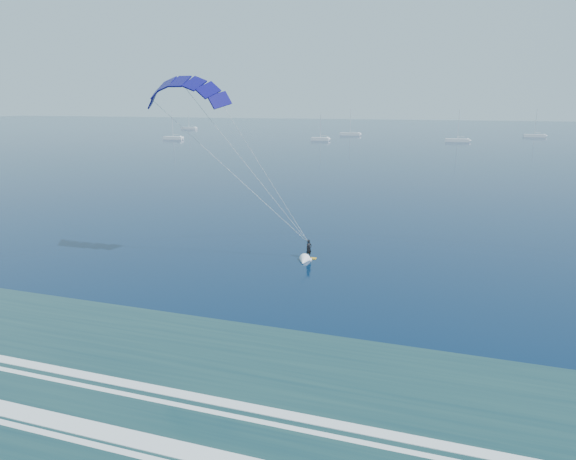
# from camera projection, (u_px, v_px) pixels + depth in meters

# --- Properties ---
(kitesurfer_rig) EXTENTS (15.28, 9.90, 18.41)m
(kitesurfer_rig) POSITION_uv_depth(u_px,v_px,m) (248.00, 167.00, 46.65)
(kitesurfer_rig) COLOR gold
(kitesurfer_rig) RESTS_ON ground
(sailboat_0) EXTENTS (8.56, 2.40, 11.66)m
(sailboat_0) POSITION_uv_depth(u_px,v_px,m) (173.00, 138.00, 212.13)
(sailboat_0) COLOR silver
(sailboat_0) RESTS_ON ground
(sailboat_1) EXTENTS (7.35, 2.40, 10.28)m
(sailboat_1) POSITION_uv_depth(u_px,v_px,m) (320.00, 139.00, 206.65)
(sailboat_1) COLOR silver
(sailboat_1) RESTS_ON ground
(sailboat_2) EXTENTS (9.46, 2.40, 12.65)m
(sailboat_2) POSITION_uv_depth(u_px,v_px,m) (350.00, 134.00, 237.63)
(sailboat_2) COLOR silver
(sailboat_2) RESTS_ON ground
(sailboat_3) EXTENTS (8.97, 2.40, 12.42)m
(sailboat_3) POSITION_uv_depth(u_px,v_px,m) (457.00, 140.00, 199.26)
(sailboat_3) COLOR silver
(sailboat_3) RESTS_ON ground
(sailboat_4) EXTENTS (9.03, 2.40, 12.23)m
(sailboat_4) POSITION_uv_depth(u_px,v_px,m) (534.00, 136.00, 226.12)
(sailboat_4) COLOR silver
(sailboat_4) RESTS_ON ground
(sailboat_7) EXTENTS (9.39, 2.40, 12.72)m
(sailboat_7) POSITION_uv_depth(u_px,v_px,m) (189.00, 128.00, 290.28)
(sailboat_7) COLOR silver
(sailboat_7) RESTS_ON ground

